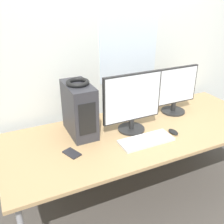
# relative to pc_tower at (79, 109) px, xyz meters

# --- Properties ---
(wall_back) EXTENTS (8.00, 0.07, 2.70)m
(wall_back) POSITION_rel_pc_tower_xyz_m (0.48, 0.40, 0.40)
(wall_back) COLOR silver
(wall_back) RESTS_ON ground_plane
(desk) EXTENTS (2.32, 0.92, 0.74)m
(desk) POSITION_rel_pc_tower_xyz_m (0.48, -0.19, -0.26)
(desk) COLOR tan
(desk) RESTS_ON ground_plane
(pc_tower) EXTENTS (0.20, 0.39, 0.43)m
(pc_tower) POSITION_rel_pc_tower_xyz_m (0.00, 0.00, 0.00)
(pc_tower) COLOR #2D2D33
(pc_tower) RESTS_ON desk
(headphones) EXTENTS (0.18, 0.18, 0.03)m
(headphones) POSITION_rel_pc_tower_xyz_m (-0.00, 0.00, 0.23)
(headphones) COLOR black
(headphones) RESTS_ON pc_tower
(monitor_main) EXTENTS (0.52, 0.23, 0.51)m
(monitor_main) POSITION_rel_pc_tower_xyz_m (0.42, -0.14, 0.05)
(monitor_main) COLOR black
(monitor_main) RESTS_ON desk
(monitor_right_near) EXTENTS (0.46, 0.23, 0.46)m
(monitor_right_near) POSITION_rel_pc_tower_xyz_m (0.97, -0.01, 0.02)
(monitor_right_near) COLOR black
(monitor_right_near) RESTS_ON desk
(keyboard) EXTENTS (0.44, 0.18, 0.02)m
(keyboard) POSITION_rel_pc_tower_xyz_m (0.43, -0.36, -0.21)
(keyboard) COLOR silver
(keyboard) RESTS_ON desk
(mouse) EXTENTS (0.06, 0.11, 0.03)m
(mouse) POSITION_rel_pc_tower_xyz_m (0.71, -0.35, -0.20)
(mouse) COLOR black
(mouse) RESTS_ON desk
(cell_phone) EXTENTS (0.13, 0.16, 0.01)m
(cell_phone) POSITION_rel_pc_tower_xyz_m (-0.16, -0.27, -0.21)
(cell_phone) COLOR #232328
(cell_phone) RESTS_ON desk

